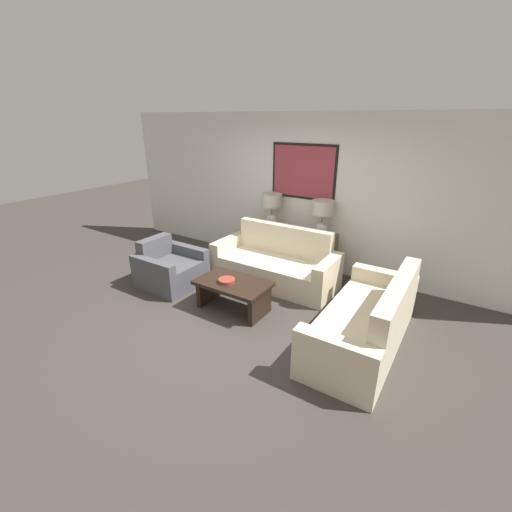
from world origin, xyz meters
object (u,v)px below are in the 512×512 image
object	(u,v)px
table_lamp_right	(322,211)
coffee_table	(233,290)
couch_by_back_wall	(276,265)
console_table	(294,249)
couch_by_side	(367,323)
armchair_near_back_wall	(170,269)
decorative_bowl	(227,281)
table_lamp_left	(272,204)

from	to	relation	value
table_lamp_right	coffee_table	size ratio (longest dim) A/B	0.57
table_lamp_right	coffee_table	bearing A→B (deg)	-107.26
couch_by_back_wall	table_lamp_right	bearing A→B (deg)	53.63
console_table	couch_by_back_wall	xyz separation A→B (m)	(0.00, -0.65, -0.06)
coffee_table	couch_by_side	bearing A→B (deg)	5.78
couch_by_back_wall	armchair_near_back_wall	bearing A→B (deg)	-144.11
table_lamp_right	couch_by_back_wall	world-z (taller)	table_lamp_right
decorative_bowl	armchair_near_back_wall	xyz separation A→B (m)	(-1.27, 0.14, -0.19)
table_lamp_left	armchair_near_back_wall	xyz separation A→B (m)	(-0.92, -1.67, -0.86)
decorative_bowl	couch_by_back_wall	bearing A→B (deg)	83.77
coffee_table	armchair_near_back_wall	size ratio (longest dim) A/B	1.14
table_lamp_left	table_lamp_right	size ratio (longest dim) A/B	1.00
console_table	table_lamp_right	world-z (taller)	table_lamp_right
console_table	couch_by_back_wall	distance (m)	0.66
couch_by_back_wall	coffee_table	size ratio (longest dim) A/B	1.99
table_lamp_left	decorative_bowl	bearing A→B (deg)	-78.92
table_lamp_left	couch_by_back_wall	world-z (taller)	table_lamp_left
couch_by_side	coffee_table	world-z (taller)	couch_by_side
couch_by_back_wall	couch_by_side	xyz separation A→B (m)	(1.76, -0.91, 0.00)
console_table	couch_by_back_wall	world-z (taller)	couch_by_back_wall
couch_by_side	coffee_table	bearing A→B (deg)	-174.22
decorative_bowl	armchair_near_back_wall	world-z (taller)	armchair_near_back_wall
console_table	armchair_near_back_wall	size ratio (longest dim) A/B	1.63
table_lamp_right	armchair_near_back_wall	world-z (taller)	table_lamp_right
table_lamp_left	decorative_bowl	size ratio (longest dim) A/B	2.50
coffee_table	console_table	bearing A→B (deg)	87.93
table_lamp_left	couch_by_side	xyz separation A→B (m)	(2.24, -1.57, -0.83)
coffee_table	table_lamp_left	bearing A→B (deg)	103.42
decorative_bowl	table_lamp_right	bearing A→B (deg)	71.46
table_lamp_left	couch_by_back_wall	xyz separation A→B (m)	(0.48, -0.65, -0.83)
couch_by_side	armchair_near_back_wall	size ratio (longest dim) A/B	2.27
console_table	armchair_near_back_wall	world-z (taller)	armchair_near_back_wall
table_lamp_left	couch_by_back_wall	size ratio (longest dim) A/B	0.29
couch_by_side	armchair_near_back_wall	world-z (taller)	couch_by_side
couch_by_side	armchair_near_back_wall	bearing A→B (deg)	-178.20
armchair_near_back_wall	console_table	bearing A→B (deg)	49.96
console_table	decorative_bowl	world-z (taller)	console_table
table_lamp_right	coffee_table	distance (m)	2.01
coffee_table	armchair_near_back_wall	world-z (taller)	armchair_near_back_wall
table_lamp_left	armchair_near_back_wall	bearing A→B (deg)	-118.88
couch_by_back_wall	console_table	bearing A→B (deg)	90.00
coffee_table	decorative_bowl	size ratio (longest dim) A/B	4.37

